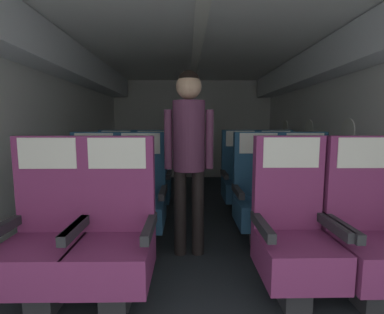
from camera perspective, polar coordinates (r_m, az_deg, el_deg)
ground at (r=3.28m, az=1.25°, el=-14.33°), size 3.66×6.29×0.02m
fuselage_shell at (r=3.34m, az=1.15°, el=13.43°), size 3.54×5.94×2.17m
seat_a_left_window at (r=2.03m, az=-28.28°, el=-14.49°), size 0.49×0.49×1.10m
seat_a_left_aisle at (r=1.87m, az=-15.56°, el=-15.73°), size 0.49×0.49×1.10m
seat_a_right_aisle at (r=2.15m, az=32.93°, el=-13.53°), size 0.49×0.49×1.10m
seat_a_right_window at (r=1.95m, az=20.32°, el=-14.89°), size 0.49×0.49×1.10m
seat_b_left_window at (r=2.81m, az=-19.89°, el=-8.16°), size 0.49×0.49×1.10m
seat_b_left_aisle at (r=2.68m, az=-10.68°, el=-8.60°), size 0.49×0.49×1.10m
seat_b_right_aisle at (r=2.90m, az=22.72°, el=-7.85°), size 0.49×0.49×1.10m
seat_b_right_window at (r=2.75m, az=13.83°, el=-8.28°), size 0.49×0.49×1.10m
seat_c_left_window at (r=3.64m, az=-15.60°, el=-4.61°), size 0.49×0.49×1.10m
seat_c_left_aisle at (r=3.54m, az=-8.34°, el=-4.78°), size 0.49×0.49×1.10m
seat_c_right_aisle at (r=3.70m, az=17.22°, el=-4.48°), size 0.49×0.49×1.10m
seat_c_right_window at (r=3.58m, az=10.12°, el=-4.66°), size 0.49×0.49×1.10m
flight_attendant at (r=2.39m, az=-0.66°, el=2.84°), size 0.43×0.28×1.63m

